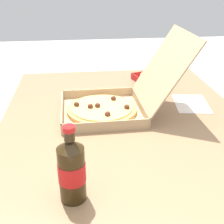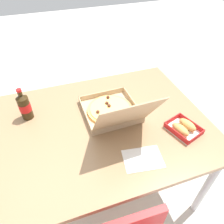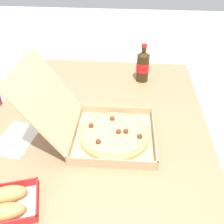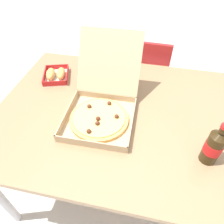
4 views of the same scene
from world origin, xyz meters
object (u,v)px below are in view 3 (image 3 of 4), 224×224
(pizza_box_open, at_px, (103,129))
(bread_side_box, at_px, (8,204))
(paper_menu, at_px, (16,139))
(cola_bottle, at_px, (143,66))

(pizza_box_open, distance_m, bread_side_box, 0.45)
(bread_side_box, relative_size, paper_menu, 1.08)
(bread_side_box, height_order, paper_menu, bread_side_box)
(pizza_box_open, bearing_deg, cola_bottle, -17.96)
(pizza_box_open, height_order, bread_side_box, pizza_box_open)
(pizza_box_open, bearing_deg, bread_side_box, 144.42)
(pizza_box_open, height_order, cola_bottle, pizza_box_open)
(pizza_box_open, xyz_separation_m, bread_side_box, (-0.37, 0.26, -0.02))
(cola_bottle, distance_m, paper_menu, 0.80)
(pizza_box_open, distance_m, paper_menu, 0.38)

